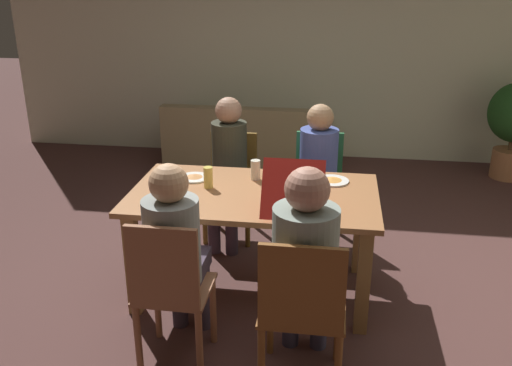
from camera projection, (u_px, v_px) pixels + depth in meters
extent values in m
plane|color=#4E302D|center=(254.00, 289.00, 3.97)|extent=(20.00, 20.00, 0.00)
cube|color=beige|center=(295.00, 31.00, 6.40)|extent=(6.92, 0.12, 2.94)
cube|color=#9C643B|center=(254.00, 195.00, 3.71)|extent=(1.65, 0.94, 0.04)
cube|color=#9D703D|center=(133.00, 264.00, 3.59)|extent=(0.08, 0.08, 0.71)
cube|color=#9D703D|center=(363.00, 282.00, 3.39)|extent=(0.08, 0.08, 0.71)
cube|color=#9D703D|center=(167.00, 216.00, 4.29)|extent=(0.08, 0.08, 0.71)
cube|color=#9D703D|center=(360.00, 228.00, 4.09)|extent=(0.08, 0.08, 0.71)
cylinder|color=brown|center=(270.00, 320.00, 3.24)|extent=(0.04, 0.04, 0.45)
cylinder|color=brown|center=(338.00, 326.00, 3.19)|extent=(0.04, 0.04, 0.45)
cylinder|color=brown|center=(261.00, 363.00, 2.89)|extent=(0.04, 0.04, 0.45)
cube|color=brown|center=(303.00, 307.00, 2.95)|extent=(0.45, 0.44, 0.02)
cube|color=brown|center=(302.00, 289.00, 2.68)|extent=(0.43, 0.03, 0.46)
cylinder|color=#38354E|center=(291.00, 311.00, 3.31)|extent=(0.10, 0.10, 0.47)
cylinder|color=#38354E|center=(319.00, 313.00, 3.29)|extent=(0.10, 0.10, 0.47)
cube|color=#38354E|center=(305.00, 282.00, 3.07)|extent=(0.31, 0.31, 0.11)
cylinder|color=gray|center=(305.00, 255.00, 2.84)|extent=(0.34, 0.34, 0.51)
sphere|color=#AD7661|center=(307.00, 189.00, 2.71)|extent=(0.23, 0.23, 0.23)
cylinder|color=brown|center=(248.00, 221.00, 4.51)|extent=(0.04, 0.04, 0.45)
cylinder|color=brown|center=(205.00, 219.00, 4.56)|extent=(0.04, 0.04, 0.45)
cylinder|color=brown|center=(254.00, 203.00, 4.85)|extent=(0.04, 0.04, 0.45)
cylinder|color=brown|center=(215.00, 201.00, 4.90)|extent=(0.04, 0.04, 0.45)
cube|color=brown|center=(230.00, 185.00, 4.62)|extent=(0.41, 0.43, 0.02)
cube|color=brown|center=(234.00, 154.00, 4.73)|extent=(0.39, 0.03, 0.39)
cylinder|color=#3F303F|center=(231.00, 227.00, 4.39)|extent=(0.10, 0.10, 0.47)
cylinder|color=#3F303F|center=(214.00, 226.00, 4.41)|extent=(0.10, 0.10, 0.47)
cube|color=#3F303F|center=(226.00, 186.00, 4.44)|extent=(0.26, 0.34, 0.11)
cylinder|color=#353728|center=(229.00, 151.00, 4.51)|extent=(0.29, 0.29, 0.48)
sphere|color=#A2775D|center=(229.00, 111.00, 4.39)|extent=(0.21, 0.21, 0.21)
cylinder|color=#29703F|center=(337.00, 227.00, 4.42)|extent=(0.05, 0.05, 0.45)
cylinder|color=#29703F|center=(294.00, 224.00, 4.46)|extent=(0.05, 0.05, 0.45)
cylinder|color=#29703F|center=(337.00, 208.00, 4.76)|extent=(0.05, 0.05, 0.45)
cylinder|color=#29703F|center=(297.00, 206.00, 4.81)|extent=(0.05, 0.05, 0.45)
cube|color=#29703F|center=(317.00, 190.00, 4.53)|extent=(0.41, 0.44, 0.02)
cube|color=#29703F|center=(319.00, 156.00, 4.63)|extent=(0.39, 0.03, 0.42)
cylinder|color=#2C424B|center=(324.00, 233.00, 4.28)|extent=(0.10, 0.10, 0.47)
cylinder|color=#2C424B|center=(304.00, 232.00, 4.31)|extent=(0.10, 0.10, 0.47)
cube|color=#2C424B|center=(316.00, 191.00, 4.34)|extent=(0.27, 0.36, 0.11)
cylinder|color=#4557A1|center=(319.00, 157.00, 4.42)|extent=(0.30, 0.30, 0.45)
sphere|color=tan|center=(320.00, 118.00, 4.31)|extent=(0.21, 0.21, 0.21)
cylinder|color=brown|center=(157.00, 305.00, 3.38)|extent=(0.04, 0.04, 0.45)
cylinder|color=brown|center=(213.00, 310.00, 3.34)|extent=(0.04, 0.04, 0.45)
cylinder|color=brown|center=(138.00, 340.00, 3.07)|extent=(0.04, 0.04, 0.45)
cylinder|color=brown|center=(199.00, 346.00, 3.02)|extent=(0.04, 0.04, 0.45)
cube|color=brown|center=(175.00, 289.00, 3.12)|extent=(0.40, 0.40, 0.02)
cube|color=brown|center=(163.00, 268.00, 2.86)|extent=(0.38, 0.03, 0.46)
cylinder|color=#3E3341|center=(179.00, 293.00, 3.50)|extent=(0.10, 0.10, 0.47)
cylinder|color=#3E3341|center=(203.00, 295.00, 3.48)|extent=(0.10, 0.10, 0.47)
cube|color=#3E3341|center=(182.00, 265.00, 3.25)|extent=(0.28, 0.33, 0.11)
cylinder|color=gray|center=(172.00, 241.00, 3.01)|extent=(0.31, 0.31, 0.48)
sphere|color=tan|center=(169.00, 183.00, 2.89)|extent=(0.21, 0.21, 0.21)
cube|color=red|center=(296.00, 199.00, 3.56)|extent=(0.37, 0.37, 0.02)
cylinder|color=#C78141|center=(296.00, 196.00, 3.55)|extent=(0.32, 0.32, 0.01)
cube|color=red|center=(293.00, 190.00, 3.24)|extent=(0.37, 0.19, 0.32)
cylinder|color=white|center=(194.00, 178.00, 3.94)|extent=(0.22, 0.22, 0.01)
cone|color=#C7834A|center=(194.00, 176.00, 3.93)|extent=(0.12, 0.12, 0.02)
cylinder|color=white|center=(332.00, 181.00, 3.88)|extent=(0.23, 0.23, 0.01)
cone|color=gold|center=(332.00, 179.00, 3.88)|extent=(0.13, 0.13, 0.02)
cylinder|color=#BC5029|center=(163.00, 196.00, 3.48)|extent=(0.07, 0.07, 0.12)
cylinder|color=#E2CC5A|center=(208.00, 177.00, 3.75)|extent=(0.06, 0.06, 0.15)
cylinder|color=silver|center=(256.00, 170.00, 3.90)|extent=(0.07, 0.07, 0.14)
cube|color=#8C7754|center=(247.00, 148.00, 6.40)|extent=(1.78, 0.85, 0.42)
cube|color=#8C7754|center=(242.00, 124.00, 5.95)|extent=(1.78, 0.16, 0.34)
cube|color=#8C7754|center=(180.00, 120.00, 6.40)|extent=(0.20, 0.81, 0.18)
cube|color=#8C7754|center=(317.00, 126.00, 6.19)|extent=(0.20, 0.81, 0.18)
cylinder|color=#B8764A|center=(508.00, 164.00, 6.05)|extent=(0.35, 0.35, 0.32)
cylinder|color=brown|center=(511.00, 142.00, 5.96)|extent=(0.05, 0.05, 0.18)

